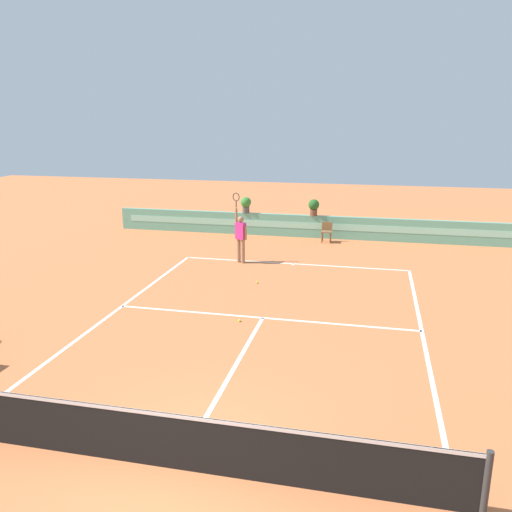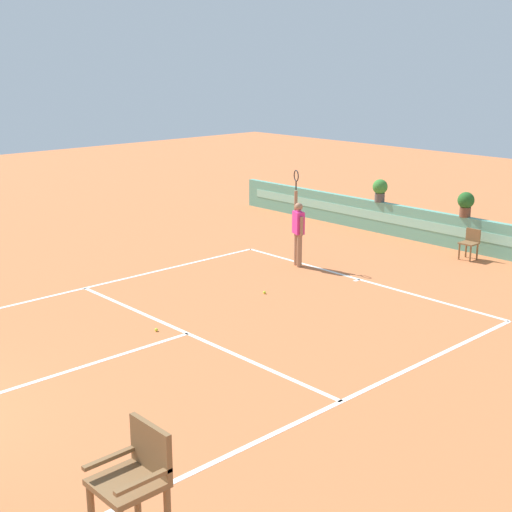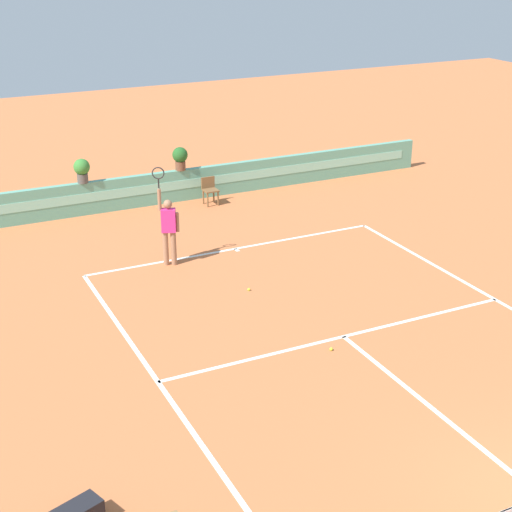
# 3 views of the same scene
# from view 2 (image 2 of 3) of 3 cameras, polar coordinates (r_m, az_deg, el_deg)

# --- Properties ---
(ground_plane) EXTENTS (60.00, 60.00, 0.00)m
(ground_plane) POSITION_cam_2_polar(r_m,az_deg,el_deg) (14.60, -6.69, -6.53)
(ground_plane) COLOR #C66B3D
(court_lines) EXTENTS (8.32, 11.94, 0.01)m
(court_lines) POSITION_cam_2_polar(r_m,az_deg,el_deg) (14.99, -4.47, -5.84)
(court_lines) COLOR white
(court_lines) RESTS_ON ground
(back_wall_barrier) EXTENTS (18.00, 0.21, 1.00)m
(back_wall_barrier) POSITION_cam_2_polar(r_m,az_deg,el_deg) (21.91, 15.71, 1.82)
(back_wall_barrier) COLOR #60A88E
(back_wall_barrier) RESTS_ON ground
(umpire_chair) EXTENTS (0.60, 0.60, 2.14)m
(umpire_chair) POSITION_cam_2_polar(r_m,az_deg,el_deg) (7.25, -9.58, -19.05)
(umpire_chair) COLOR brown
(umpire_chair) RESTS_ON ground
(ball_kid_chair) EXTENTS (0.44, 0.44, 0.85)m
(ball_kid_chair) POSITION_cam_2_polar(r_m,az_deg,el_deg) (20.88, 16.62, 1.04)
(ball_kid_chair) COLOR brown
(ball_kid_chair) RESTS_ON ground
(tennis_player) EXTENTS (0.58, 0.34, 2.58)m
(tennis_player) POSITION_cam_2_polar(r_m,az_deg,el_deg) (19.25, 3.37, 2.23)
(tennis_player) COLOR #9E7051
(tennis_player) RESTS_ON ground
(tennis_ball_near_baseline) EXTENTS (0.07, 0.07, 0.07)m
(tennis_ball_near_baseline) POSITION_cam_2_polar(r_m,az_deg,el_deg) (17.17, 0.67, -2.90)
(tennis_ball_near_baseline) COLOR #CCE033
(tennis_ball_near_baseline) RESTS_ON ground
(tennis_ball_mid_court) EXTENTS (0.07, 0.07, 0.07)m
(tennis_ball_mid_court) POSITION_cam_2_polar(r_m,az_deg,el_deg) (15.00, -7.91, -5.82)
(tennis_ball_mid_court) COLOR #CCE033
(tennis_ball_mid_court) RESTS_ON ground
(potted_plant_centre) EXTENTS (0.48, 0.48, 0.72)m
(potted_plant_centre) POSITION_cam_2_polar(r_m,az_deg,el_deg) (21.63, 16.30, 4.08)
(potted_plant_centre) COLOR brown
(potted_plant_centre) RESTS_ON back_wall_barrier
(potted_plant_left) EXTENTS (0.48, 0.48, 0.72)m
(potted_plant_left) POSITION_cam_2_polar(r_m,az_deg,el_deg) (23.33, 9.81, 5.26)
(potted_plant_left) COLOR #514C47
(potted_plant_left) RESTS_ON back_wall_barrier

